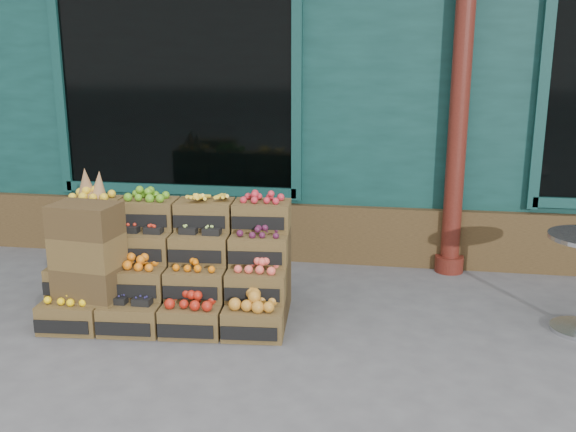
# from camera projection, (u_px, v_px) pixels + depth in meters

# --- Properties ---
(ground) EXTENTS (60.00, 60.00, 0.00)m
(ground) POSITION_uv_depth(u_px,v_px,m) (300.00, 355.00, 4.61)
(ground) COLOR #4D4D50
(ground) RESTS_ON ground
(shop_facade) EXTENTS (12.00, 6.24, 4.80)m
(shop_facade) POSITION_uv_depth(u_px,v_px,m) (354.00, 31.00, 8.91)
(shop_facade) COLOR #0F3330
(shop_facade) RESTS_ON ground
(crate_display) EXTENTS (1.97, 1.07, 1.19)m
(crate_display) POSITION_uv_depth(u_px,v_px,m) (172.00, 271.00, 5.27)
(crate_display) COLOR brown
(crate_display) RESTS_ON ground
(spare_crates) EXTENTS (0.53, 0.40, 0.99)m
(spare_crates) POSITION_uv_depth(u_px,v_px,m) (89.00, 266.00, 5.00)
(spare_crates) COLOR brown
(spare_crates) RESTS_ON ground
(shopkeeper) EXTENTS (0.89, 0.67, 2.21)m
(shopkeeper) POSITION_uv_depth(u_px,v_px,m) (203.00, 143.00, 7.34)
(shopkeeper) COLOR #18541D
(shopkeeper) RESTS_ON ground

